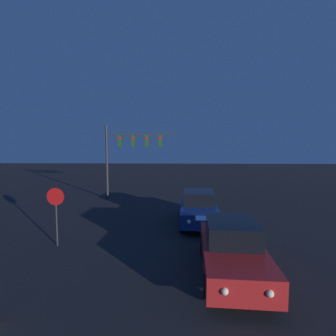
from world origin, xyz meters
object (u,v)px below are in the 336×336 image
traffic_signal_mast (129,147)px  stop_sign (56,205)px  car_near (232,249)px  car_far (199,208)px

traffic_signal_mast → stop_sign: (-1.23, -9.87, -2.33)m
car_near → stop_sign: stop_sign is taller
stop_sign → car_near: bearing=-17.9°
traffic_signal_mast → car_far: bearing=-52.3°
car_far → traffic_signal_mast: traffic_signal_mast is taller
stop_sign → traffic_signal_mast: bearing=82.9°
stop_sign → car_far: bearing=28.7°
car_far → stop_sign: stop_sign is taller
car_far → traffic_signal_mast: size_ratio=0.84×
car_far → stop_sign: size_ratio=1.96×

